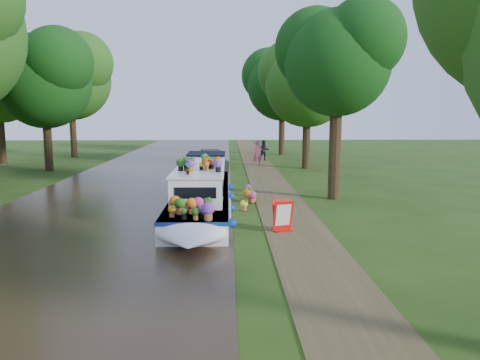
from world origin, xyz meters
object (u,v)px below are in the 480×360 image
(sandwich_board, at_px, (283,217))
(pedestrian_pink, at_px, (258,153))
(second_boat, at_px, (212,159))
(plant_boat, at_px, (201,191))
(pedestrian_dark, at_px, (264,150))

(sandwich_board, relative_size, pedestrian_pink, 0.55)
(sandwich_board, bearing_deg, second_boat, 82.15)
(second_boat, bearing_deg, plant_boat, -100.03)
(pedestrian_dark, bearing_deg, second_boat, -147.03)
(plant_boat, bearing_deg, pedestrian_dark, 78.28)
(second_boat, xyz_separation_m, pedestrian_dark, (4.24, 3.41, 0.41))
(pedestrian_pink, xyz_separation_m, pedestrian_dark, (0.78, 3.55, -0.11))
(plant_boat, height_order, pedestrian_pink, plant_boat)
(plant_boat, relative_size, pedestrian_dark, 7.98)
(second_boat, distance_m, pedestrian_pink, 3.50)
(second_boat, height_order, pedestrian_pink, pedestrian_pink)
(second_boat, relative_size, sandwich_board, 5.76)
(plant_boat, distance_m, pedestrian_dark, 20.43)
(sandwich_board, bearing_deg, pedestrian_dark, 70.58)
(plant_boat, xyz_separation_m, pedestrian_dark, (4.15, 20.01, 0.02))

